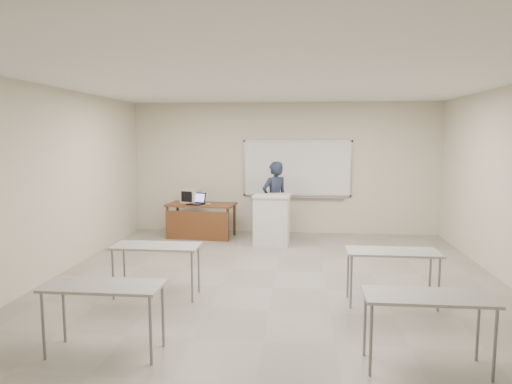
# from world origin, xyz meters

# --- Properties ---
(floor) EXTENTS (7.00, 8.00, 0.01)m
(floor) POSITION_xyz_m (0.00, 0.00, -0.01)
(floor) COLOR gray
(floor) RESTS_ON ground
(whiteboard) EXTENTS (2.48, 0.10, 1.31)m
(whiteboard) POSITION_xyz_m (0.30, 3.97, 1.48)
(whiteboard) COLOR white
(whiteboard) RESTS_ON floor
(student_desks) EXTENTS (4.40, 2.20, 0.73)m
(student_desks) POSITION_xyz_m (-0.00, -1.35, 0.67)
(student_desks) COLOR #979692
(student_desks) RESTS_ON floor
(instructor_desk) EXTENTS (1.47, 0.74, 0.75)m
(instructor_desk) POSITION_xyz_m (-1.80, 3.19, 0.55)
(instructor_desk) COLOR brown
(instructor_desk) RESTS_ON floor
(podium) EXTENTS (0.74, 0.54, 1.04)m
(podium) POSITION_xyz_m (-0.20, 2.68, 0.52)
(podium) COLOR beige
(podium) RESTS_ON floor
(crt_monitor) EXTENTS (0.36, 0.40, 0.34)m
(crt_monitor) POSITION_xyz_m (-2.05, 3.43, 0.91)
(crt_monitor) COLOR #B9AB9C
(crt_monitor) RESTS_ON instructor_desk
(laptop) EXTENTS (0.34, 0.31, 0.25)m
(laptop) POSITION_xyz_m (-1.90, 3.18, 0.81)
(laptop) COLOR black
(laptop) RESTS_ON instructor_desk
(mouse) EXTENTS (0.13, 0.11, 0.04)m
(mouse) POSITION_xyz_m (-1.60, 3.10, 0.77)
(mouse) COLOR gray
(mouse) RESTS_ON instructor_desk
(keyboard) EXTENTS (0.53, 0.28, 0.03)m
(keyboard) POSITION_xyz_m (-0.05, 2.76, 1.05)
(keyboard) COLOR #B9AB9C
(keyboard) RESTS_ON podium
(presenter) EXTENTS (0.74, 0.69, 1.69)m
(presenter) POSITION_xyz_m (-0.18, 3.33, 0.84)
(presenter) COLOR black
(presenter) RESTS_ON floor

